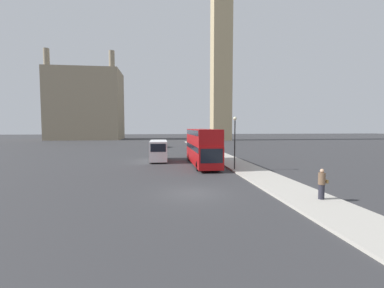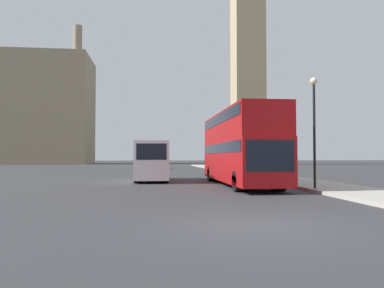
{
  "view_description": "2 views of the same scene",
  "coord_description": "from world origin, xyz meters",
  "px_view_note": "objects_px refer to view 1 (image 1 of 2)",
  "views": [
    {
      "loc": [
        -2.09,
        -16.87,
        4.43
      ],
      "look_at": [
        1.66,
        13.99,
        2.39
      ],
      "focal_mm": 24.0,
      "sensor_mm": 36.0,
      "label": 1
    },
    {
      "loc": [
        -2.47,
        -8.81,
        1.67
      ],
      "look_at": [
        0.76,
        20.34,
        2.66
      ],
      "focal_mm": 35.0,
      "sensor_mm": 36.0,
      "label": 2
    }
  ],
  "objects_px": {
    "red_double_decker_bus": "(202,145)",
    "parked_sedan": "(160,144)",
    "clock_tower": "(221,30)",
    "street_lamp": "(235,135)",
    "pedestrian": "(322,184)",
    "white_van": "(158,150)"
  },
  "relations": [
    {
      "from": "red_double_decker_bus",
      "to": "parked_sedan",
      "type": "relative_size",
      "value": 2.39
    },
    {
      "from": "red_double_decker_bus",
      "to": "clock_tower",
      "type": "bearing_deg",
      "value": 74.63
    },
    {
      "from": "clock_tower",
      "to": "street_lamp",
      "type": "xyz_separation_m",
      "value": [
        -13.05,
        -61.38,
        -33.41
      ]
    },
    {
      "from": "red_double_decker_bus",
      "to": "parked_sedan",
      "type": "bearing_deg",
      "value": 100.14
    },
    {
      "from": "red_double_decker_bus",
      "to": "pedestrian",
      "type": "bearing_deg",
      "value": -73.06
    },
    {
      "from": "white_van",
      "to": "street_lamp",
      "type": "relative_size",
      "value": 1.15
    },
    {
      "from": "street_lamp",
      "to": "parked_sedan",
      "type": "bearing_deg",
      "value": 103.43
    },
    {
      "from": "parked_sedan",
      "to": "pedestrian",
      "type": "bearing_deg",
      "value": -77.36
    },
    {
      "from": "white_van",
      "to": "street_lamp",
      "type": "height_order",
      "value": "street_lamp"
    },
    {
      "from": "pedestrian",
      "to": "red_double_decker_bus",
      "type": "bearing_deg",
      "value": 106.94
    },
    {
      "from": "clock_tower",
      "to": "parked_sedan",
      "type": "relative_size",
      "value": 15.15
    },
    {
      "from": "clock_tower",
      "to": "street_lamp",
      "type": "relative_size",
      "value": 13.55
    },
    {
      "from": "clock_tower",
      "to": "pedestrian",
      "type": "xyz_separation_m",
      "value": [
        -11.0,
        -72.59,
        -36.05
      ]
    },
    {
      "from": "clock_tower",
      "to": "red_double_decker_bus",
      "type": "height_order",
      "value": "clock_tower"
    },
    {
      "from": "clock_tower",
      "to": "white_van",
      "type": "height_order",
      "value": "clock_tower"
    },
    {
      "from": "street_lamp",
      "to": "white_van",
      "type": "bearing_deg",
      "value": 132.26
    },
    {
      "from": "red_double_decker_bus",
      "to": "pedestrian",
      "type": "relative_size",
      "value": 6.28
    },
    {
      "from": "clock_tower",
      "to": "street_lamp",
      "type": "distance_m",
      "value": 71.1
    },
    {
      "from": "red_double_decker_bus",
      "to": "street_lamp",
      "type": "xyz_separation_m",
      "value": [
        2.66,
        -4.25,
        1.34
      ]
    },
    {
      "from": "white_van",
      "to": "pedestrian",
      "type": "relative_size",
      "value": 3.38
    },
    {
      "from": "parked_sedan",
      "to": "street_lamp",
      "type": "bearing_deg",
      "value": -76.57
    },
    {
      "from": "pedestrian",
      "to": "parked_sedan",
      "type": "xyz_separation_m",
      "value": [
        -9.62,
        42.89,
        -0.4
      ]
    }
  ]
}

